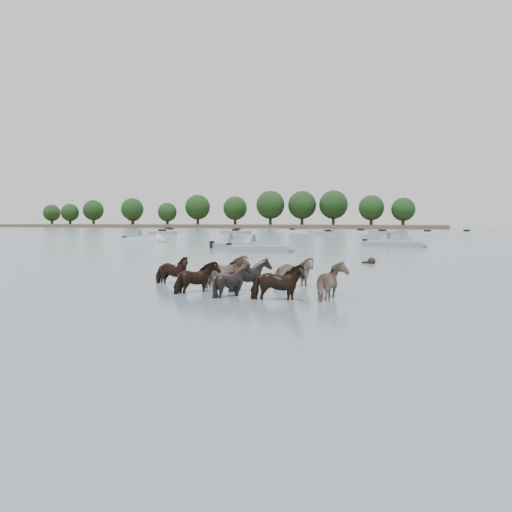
% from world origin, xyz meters
% --- Properties ---
extents(ground, '(400.00, 400.00, 0.00)m').
position_xyz_m(ground, '(0.00, 0.00, 0.00)').
color(ground, slate).
rests_on(ground, ground).
extents(shoreline, '(160.00, 30.00, 1.00)m').
position_xyz_m(shoreline, '(-70.00, 150.00, 0.50)').
color(shoreline, '#4C4233').
rests_on(shoreline, ground).
extents(pony_herd, '(7.82, 4.32, 1.39)m').
position_xyz_m(pony_herd, '(0.34, -0.02, 0.40)').
color(pony_herd, black).
rests_on(pony_herd, ground).
extents(swimming_pony, '(0.72, 0.44, 0.44)m').
position_xyz_m(swimming_pony, '(2.83, 12.67, 0.10)').
color(swimming_pony, black).
rests_on(swimming_pony, ground).
extents(motorboat_a, '(4.56, 4.00, 1.92)m').
position_xyz_m(motorboat_a, '(-9.13, 25.13, 0.23)').
color(motorboat_a, gray).
rests_on(motorboat_a, ground).
extents(motorboat_b, '(5.31, 2.20, 1.92)m').
position_xyz_m(motorboat_b, '(-5.54, 20.84, 0.23)').
color(motorboat_b, gray).
rests_on(motorboat_b, ground).
extents(motorboat_c, '(5.96, 2.91, 1.92)m').
position_xyz_m(motorboat_c, '(3.38, 31.41, 0.22)').
color(motorboat_c, gray).
rests_on(motorboat_c, ground).
extents(motorboat_f, '(5.18, 1.78, 1.92)m').
position_xyz_m(motorboat_f, '(-22.64, 32.69, 0.23)').
color(motorboat_f, silver).
rests_on(motorboat_f, ground).
extents(distant_flotilla, '(105.55, 24.97, 0.93)m').
position_xyz_m(distant_flotilla, '(-0.80, 75.60, 0.26)').
color(distant_flotilla, silver).
rests_on(distant_flotilla, ground).
extents(treeline, '(144.29, 20.48, 12.05)m').
position_xyz_m(treeline, '(-62.24, 148.31, 6.55)').
color(treeline, '#382619').
rests_on(treeline, ground).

